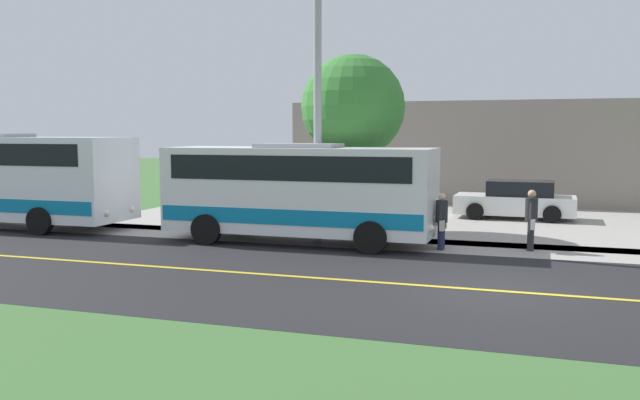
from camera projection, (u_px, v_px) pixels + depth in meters
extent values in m
plane|color=#3D6633|center=(495.00, 291.00, 13.83)|extent=(120.00, 120.00, 0.00)
cube|color=black|center=(495.00, 291.00, 13.83)|extent=(8.00, 100.00, 0.01)
cube|color=#9E9991|center=(507.00, 249.00, 18.74)|extent=(2.40, 100.00, 0.01)
cube|color=#9E9991|center=(600.00, 221.00, 24.62)|extent=(14.00, 36.00, 0.01)
cube|color=gold|center=(495.00, 291.00, 13.83)|extent=(0.16, 100.00, 0.00)
cube|color=white|center=(299.00, 190.00, 19.72)|extent=(2.32, 7.93, 2.47)
cube|color=#0C72A5|center=(299.00, 213.00, 19.78)|extent=(2.36, 7.77, 0.44)
cube|color=black|center=(299.00, 166.00, 19.65)|extent=(2.36, 7.14, 0.70)
cube|color=gray|center=(299.00, 146.00, 19.58)|extent=(1.39, 2.38, 0.12)
cylinder|color=black|center=(389.00, 226.00, 20.17)|extent=(0.25, 0.90, 0.90)
cylinder|color=black|center=(370.00, 238.00, 17.97)|extent=(0.25, 0.90, 0.90)
cylinder|color=black|center=(240.00, 220.00, 21.69)|extent=(0.25, 0.90, 0.90)
cylinder|color=black|center=(206.00, 229.00, 19.49)|extent=(0.25, 0.90, 0.90)
sphere|color=#F2EACC|center=(437.00, 222.00, 19.18)|extent=(0.20, 0.20, 0.20)
sphere|color=#F2EACC|center=(430.00, 228.00, 17.97)|extent=(0.20, 0.20, 0.20)
cylinder|color=black|center=(90.00, 212.00, 23.71)|extent=(0.25, 0.90, 0.90)
cylinder|color=black|center=(40.00, 221.00, 21.32)|extent=(0.25, 0.90, 0.90)
sphere|color=#F2EACC|center=(132.00, 209.00, 22.50)|extent=(0.20, 0.20, 0.20)
sphere|color=#F2EACC|center=(107.00, 214.00, 21.18)|extent=(0.20, 0.20, 0.20)
cylinder|color=#262628|center=(531.00, 235.00, 18.63)|extent=(0.18, 0.18, 0.82)
cylinder|color=#262628|center=(531.00, 236.00, 18.44)|extent=(0.18, 0.18, 0.82)
cylinder|color=#262628|center=(531.00, 210.00, 18.46)|extent=(0.34, 0.34, 0.65)
sphere|color=tan|center=(532.00, 194.00, 18.42)|extent=(0.22, 0.22, 0.22)
cylinder|color=#262628|center=(532.00, 208.00, 18.63)|extent=(0.28, 0.10, 0.59)
cube|color=beige|center=(533.00, 222.00, 18.73)|extent=(0.20, 0.12, 0.28)
cylinder|color=#262628|center=(531.00, 209.00, 18.29)|extent=(0.28, 0.10, 0.59)
cube|color=white|center=(533.00, 225.00, 18.24)|extent=(0.20, 0.12, 0.28)
cylinder|color=#1E2347|center=(442.00, 235.00, 18.80)|extent=(0.18, 0.18, 0.77)
cylinder|color=#1E2347|center=(441.00, 236.00, 18.61)|extent=(0.18, 0.18, 0.77)
cylinder|color=#262628|center=(442.00, 211.00, 18.64)|extent=(0.34, 0.34, 0.61)
sphere|color=beige|center=(442.00, 197.00, 18.60)|extent=(0.21, 0.21, 0.21)
cylinder|color=#262628|center=(443.00, 209.00, 18.81)|extent=(0.26, 0.10, 0.55)
cube|color=beige|center=(444.00, 223.00, 18.91)|extent=(0.20, 0.12, 0.28)
cylinder|color=#262628|center=(441.00, 211.00, 18.46)|extent=(0.26, 0.10, 0.55)
cube|color=beige|center=(442.00, 226.00, 18.42)|extent=(0.20, 0.12, 0.28)
cylinder|color=#9E9EA3|center=(318.00, 93.00, 19.81)|extent=(0.24, 0.24, 8.86)
cube|color=white|center=(514.00, 205.00, 25.40)|extent=(1.91, 4.44, 0.70)
cube|color=black|center=(520.00, 188.00, 25.27)|extent=(1.59, 2.46, 0.57)
cylinder|color=black|center=(475.00, 211.00, 25.03)|extent=(0.24, 0.65, 0.64)
cylinder|color=black|center=(480.00, 206.00, 26.72)|extent=(0.24, 0.65, 0.64)
cylinder|color=black|center=(552.00, 214.00, 24.12)|extent=(0.24, 0.65, 0.64)
cylinder|color=black|center=(552.00, 209.00, 25.81)|extent=(0.24, 0.65, 0.64)
cylinder|color=brown|center=(353.00, 188.00, 22.25)|extent=(0.36, 0.36, 2.82)
sphere|color=#387A33|center=(353.00, 107.00, 21.98)|extent=(3.42, 3.42, 3.42)
cube|color=gray|center=(530.00, 151.00, 33.71)|extent=(10.00, 21.87, 4.68)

